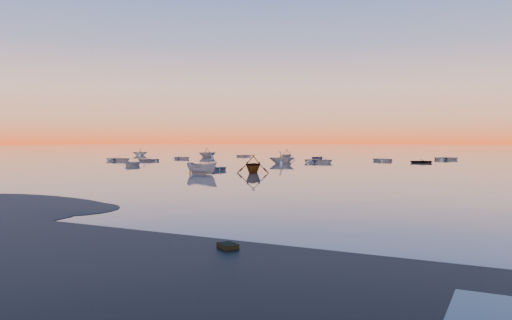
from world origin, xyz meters
The scene contains 5 objects.
ground centered at (0.00, 100.00, 0.00)m, with size 600.00×600.00×0.00m, color #625852.
mud_lobes centered at (0.00, -1.00, 0.01)m, with size 140.00×6.00×0.07m, color black, non-canonical shape.
moored_fleet centered at (0.00, 53.00, 0.00)m, with size 124.00×58.00×1.20m, color beige, non-canonical shape.
boat_near_left centered at (-26.13, 36.25, 0.00)m, with size 4.52×1.88×1.13m, color beige.
boat_near_center centered at (-7.56, 26.05, 0.00)m, with size 3.86×1.63×1.34m, color gray.
Camera 1 is at (21.93, -18.34, 3.64)m, focal length 35.00 mm.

